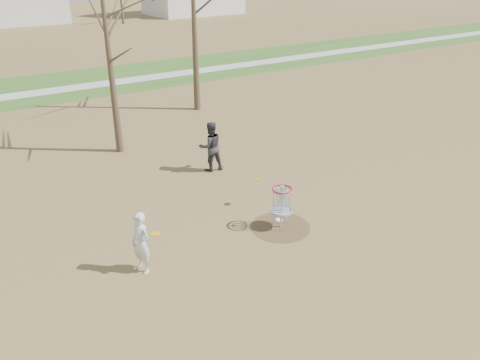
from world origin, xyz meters
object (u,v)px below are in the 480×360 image
Objects in this scene: player_standing at (141,243)px; disc_golf_basket at (282,200)px; disc_grounded at (279,220)px; player_throwing at (211,146)px.

disc_golf_basket is at bearing 69.88° from player_standing.
disc_golf_basket is at bearing -120.02° from disc_grounded.
player_throwing is (4.60, 4.59, 0.11)m from player_standing.
player_throwing is 1.41× the size of disc_golf_basket.
player_standing is 7.66× the size of disc_grounded.
player_throwing is 4.55m from disc_grounded.
disc_grounded is 0.98m from disc_golf_basket.
player_throwing is at bearing 88.83° from disc_grounded.
player_standing is 1.25× the size of disc_golf_basket.
player_standing is at bearing -178.20° from disc_grounded.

